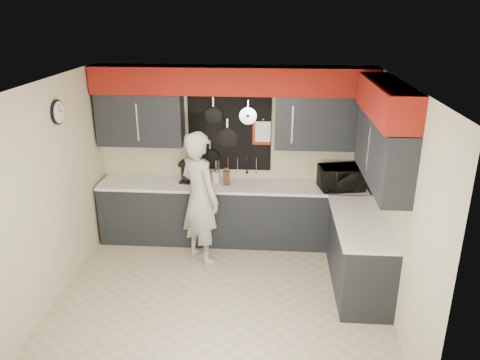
# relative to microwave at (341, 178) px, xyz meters

# --- Properties ---
(ground) EXTENTS (4.00, 4.00, 0.00)m
(ground) POSITION_rel_microwave_xyz_m (-1.56, -1.37, -1.09)
(ground) COLOR tan
(ground) RESTS_ON ground
(back_wall_assembly) EXTENTS (4.00, 0.36, 2.60)m
(back_wall_assembly) POSITION_rel_microwave_xyz_m (-1.55, 0.23, 0.92)
(back_wall_assembly) COLOR beige
(back_wall_assembly) RESTS_ON ground
(right_wall_assembly) EXTENTS (0.36, 3.50, 2.60)m
(right_wall_assembly) POSITION_rel_microwave_xyz_m (0.29, -1.11, 0.86)
(right_wall_assembly) COLOR beige
(right_wall_assembly) RESTS_ON ground
(left_wall_assembly) EXTENTS (0.05, 3.50, 2.60)m
(left_wall_assembly) POSITION_rel_microwave_xyz_m (-3.56, -1.36, 0.25)
(left_wall_assembly) COLOR beige
(left_wall_assembly) RESTS_ON ground
(base_cabinets) EXTENTS (3.95, 2.20, 0.92)m
(base_cabinets) POSITION_rel_microwave_xyz_m (-1.07, -0.24, -0.63)
(base_cabinets) COLOR black
(base_cabinets) RESTS_ON ground
(microwave) EXTENTS (0.67, 0.52, 0.33)m
(microwave) POSITION_rel_microwave_xyz_m (0.00, 0.00, 0.00)
(microwave) COLOR black
(microwave) RESTS_ON base_cabinets
(knife_block) EXTENTS (0.10, 0.10, 0.21)m
(knife_block) POSITION_rel_microwave_xyz_m (-1.64, 0.04, -0.06)
(knife_block) COLOR #3B1E12
(knife_block) RESTS_ON base_cabinets
(utensil_crock) EXTENTS (0.12, 0.12, 0.15)m
(utensil_crock) POSITION_rel_microwave_xyz_m (-1.80, 0.15, -0.09)
(utensil_crock) COLOR white
(utensil_crock) RESTS_ON base_cabinets
(coffee_maker) EXTENTS (0.20, 0.24, 0.32)m
(coffee_maker) POSITION_rel_microwave_xyz_m (-2.23, 0.14, -0.00)
(coffee_maker) COLOR black
(coffee_maker) RESTS_ON base_cabinets
(person) EXTENTS (0.80, 0.79, 1.86)m
(person) POSITION_rel_microwave_xyz_m (-1.94, -0.52, -0.16)
(person) COLOR #A9A9A7
(person) RESTS_ON ground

